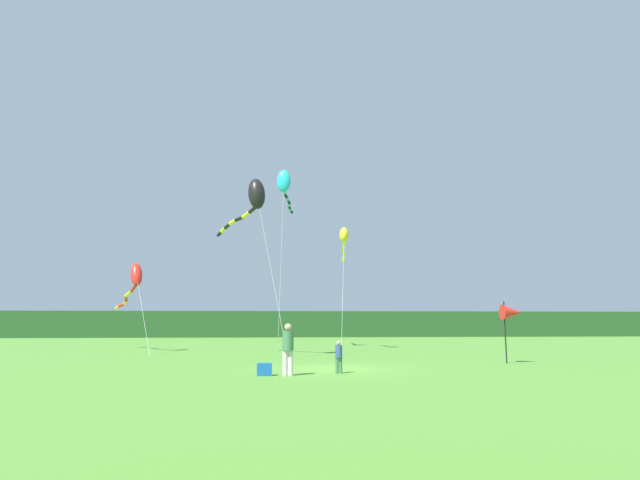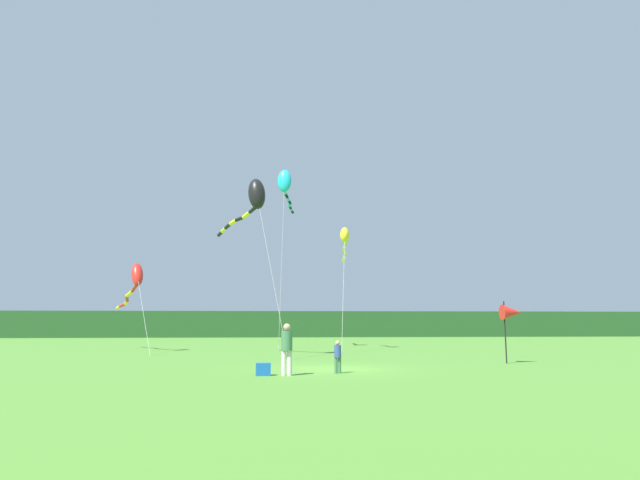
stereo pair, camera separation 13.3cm
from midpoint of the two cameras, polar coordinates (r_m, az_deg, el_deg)
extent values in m
plane|color=#4C842D|center=(21.84, 1.35, -13.34)|extent=(120.00, 120.00, 0.00)
cube|color=#234C23|center=(66.66, -3.27, -8.78)|extent=(108.00, 2.20, 3.10)
cylinder|color=silver|center=(19.14, -3.89, -12.72)|extent=(0.18, 0.18, 0.85)
cylinder|color=silver|center=(19.15, -3.29, -12.73)|extent=(0.18, 0.18, 0.85)
cylinder|color=#3F724C|center=(19.11, -3.57, -10.46)|extent=(0.39, 0.39, 0.67)
sphere|color=tan|center=(19.10, -3.55, -9.08)|extent=(0.25, 0.25, 0.25)
cylinder|color=#3F724C|center=(19.99, 1.60, -12.98)|extent=(0.12, 0.12, 0.55)
cylinder|color=#3F724C|center=(20.01, 1.97, -12.98)|extent=(0.12, 0.12, 0.55)
cylinder|color=#334C8C|center=(19.97, 1.78, -11.57)|extent=(0.25, 0.25, 0.44)
sphere|color=tan|center=(19.96, 1.77, -10.71)|extent=(0.16, 0.16, 0.16)
cube|color=#1959B2|center=(19.25, -6.03, -13.31)|extent=(0.51, 0.35, 0.42)
cylinder|color=black|center=(25.97, 18.67, -9.11)|extent=(0.06, 0.06, 2.74)
cone|color=red|center=(26.11, 19.28, -7.15)|extent=(0.90, 0.70, 0.70)
cylinder|color=#B2B2B2|center=(27.70, -5.24, -3.33)|extent=(1.71, 2.62, 8.67)
ellipsoid|color=black|center=(29.69, -6.77, 4.82)|extent=(1.45, 1.56, 1.90)
cylinder|color=black|center=(29.79, -7.15, 3.20)|extent=(0.58, 0.72, 0.39)
cylinder|color=yellow|center=(30.31, -7.84, 2.64)|extent=(0.57, 0.71, 0.38)
cylinder|color=black|center=(30.84, -8.55, 2.22)|extent=(0.59, 0.66, 0.27)
cylinder|color=yellow|center=(31.38, -9.22, 1.88)|extent=(0.54, 0.71, 0.31)
cylinder|color=black|center=(31.96, -9.75, 1.47)|extent=(0.51, 0.72, 0.34)
cylinder|color=yellow|center=(32.56, -10.18, 1.07)|extent=(0.45, 0.73, 0.31)
cylinder|color=black|center=(33.17, -10.54, 0.69)|extent=(0.46, 0.73, 0.33)
cylinder|color=#B2B2B2|center=(36.87, -4.21, -2.20)|extent=(0.35, 2.42, 11.78)
ellipsoid|color=#1EB7CC|center=(39.14, -3.91, 6.19)|extent=(1.08, 0.96, 1.76)
cylinder|color=#1EB7CC|center=(39.21, -3.88, 5.06)|extent=(0.28, 0.59, 0.31)
cylinder|color=black|center=(39.68, -3.73, 4.69)|extent=(0.38, 0.62, 0.35)
cylinder|color=#1EB7CC|center=(40.15, -3.55, 4.34)|extent=(0.31, 0.59, 0.30)
cylinder|color=black|center=(40.63, -3.40, 4.02)|extent=(0.35, 0.61, 0.32)
cylinder|color=#1EB7CC|center=(41.11, -3.35, 3.72)|extent=(0.24, 0.58, 0.29)
cylinder|color=black|center=(41.60, -3.33, 3.46)|extent=(0.31, 0.58, 0.25)
cylinder|color=#1EB7CC|center=(42.10, -3.24, 3.24)|extent=(0.27, 0.57, 0.25)
cylinder|color=black|center=(42.60, -3.12, 3.01)|extent=(0.34, 0.59, 0.27)
cylinder|color=#B2B2B2|center=(34.34, 2.29, -5.21)|extent=(0.87, 4.55, 7.66)
ellipsoid|color=yellow|center=(37.04, 2.44, 0.50)|extent=(0.85, 1.34, 1.35)
cylinder|color=yellow|center=(37.22, 2.47, -0.36)|extent=(0.31, 0.60, 0.36)
cylinder|color=white|center=(37.70, 2.44, -0.68)|extent=(0.21, 0.55, 0.30)
cylinder|color=yellow|center=(38.19, 2.35, -0.94)|extent=(0.21, 0.56, 0.31)
cylinder|color=white|center=(38.67, 2.41, -1.20)|extent=(0.39, 0.58, 0.29)
cylinder|color=yellow|center=(39.16, 2.50, -1.45)|extent=(0.27, 0.58, 0.33)
cylinder|color=white|center=(39.65, 2.44, -1.75)|extent=(0.22, 0.58, 0.35)
cylinder|color=yellow|center=(40.13, 2.32, -2.07)|extent=(0.22, 0.58, 0.36)
cylinder|color=#B2B2B2|center=(33.47, -18.18, -7.19)|extent=(1.92, 4.18, 4.76)
ellipsoid|color=red|center=(35.82, -18.75, -3.42)|extent=(1.18, 1.50, 1.76)
cylinder|color=red|center=(36.26, -19.01, -4.77)|extent=(0.68, 1.05, 0.53)
cylinder|color=yellow|center=(37.22, -19.48, -5.30)|extent=(0.74, 1.01, 0.46)
cylinder|color=red|center=(38.21, -19.72, -5.77)|extent=(0.42, 1.09, 0.47)
cylinder|color=yellow|center=(39.22, -19.78, -6.16)|extent=(0.55, 1.06, 0.38)
cylinder|color=red|center=(40.20, -20.12, -6.41)|extent=(0.75, 0.98, 0.33)
cylinder|color=yellow|center=(41.18, -20.51, -6.60)|extent=(0.64, 1.03, 0.32)
camera|label=1|loc=(0.07, -90.14, 0.02)|focal=30.59mm
camera|label=2|loc=(0.07, 89.86, -0.02)|focal=30.59mm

